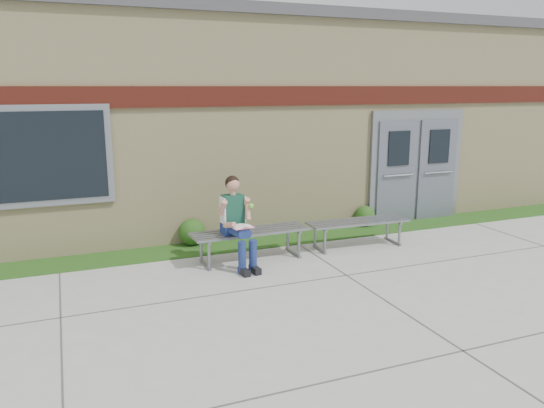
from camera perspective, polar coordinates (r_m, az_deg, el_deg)
name	(u,v)px	position (r m, az deg, el deg)	size (l,w,h in m)	color
ground	(300,297)	(7.24, 3.04, -9.98)	(80.00, 80.00, 0.00)	#9E9E99
grass_strip	(239,244)	(9.52, -3.55, -4.34)	(16.00, 0.80, 0.02)	#124615
school_building	(191,116)	(12.40, -8.70, 9.31)	(16.20, 6.22, 4.20)	beige
bench_left	(251,237)	(8.60, -2.32, -3.58)	(1.94, 0.60, 0.50)	slate
bench_right	(358,227)	(9.44, 9.21, -2.41)	(1.83, 0.58, 0.47)	slate
girl	(237,220)	(8.22, -3.79, -1.71)	(0.52, 0.85, 1.43)	navy
shrub_mid	(192,232)	(9.48, -8.60, -2.99)	(0.47, 0.47, 0.47)	#124615
shrub_east	(365,216)	(10.82, 9.96, -1.27)	(0.41, 0.41, 0.41)	#124615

